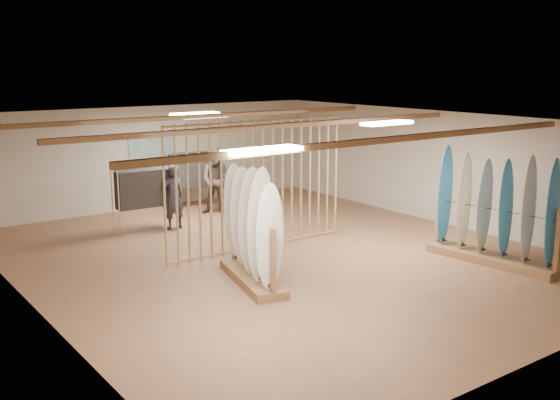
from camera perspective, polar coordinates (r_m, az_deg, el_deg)
floor at (r=13.70m, az=0.00°, el=-4.92°), size 12.00×12.00×0.00m
ceiling at (r=13.16m, az=0.00°, el=6.83°), size 12.00×12.00×0.00m
wall_back at (r=18.48m, az=-11.07°, el=3.70°), size 12.00×0.00×12.00m
wall_front at (r=9.35m, az=22.33°, el=-4.91°), size 12.00×0.00×12.00m
wall_left at (r=11.23m, az=-21.08°, el=-2.10°), size 0.00×12.00×12.00m
wall_right at (r=16.76m, az=13.96°, el=2.75°), size 0.00×12.00×12.00m
ceiling_slats at (r=13.17m, az=0.00°, el=6.48°), size 9.50×6.12×0.10m
light_panels at (r=13.17m, az=0.00°, el=6.57°), size 1.20×0.35×0.06m
bamboo_partition at (r=14.00m, az=-1.93°, el=1.34°), size 4.45×0.05×2.78m
poster at (r=18.44m, az=-11.06°, el=4.31°), size 1.40×0.03×0.90m
rack_left at (r=11.91m, az=-2.45°, el=-3.89°), size 1.13×2.31×2.13m
rack_right at (r=13.72m, az=18.11°, el=-2.22°), size 0.86×2.79×2.21m
clothing_rack_a at (r=15.90m, az=-11.72°, el=1.00°), size 1.47×0.38×1.58m
clothing_rack_b at (r=18.23m, az=-7.47°, el=2.60°), size 1.50×0.48×1.61m
shopper_a at (r=15.96m, az=-9.31°, el=0.62°), size 0.67×0.47×1.78m
shopper_b at (r=17.37m, az=-5.53°, el=2.07°), size 1.24×1.22×2.03m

